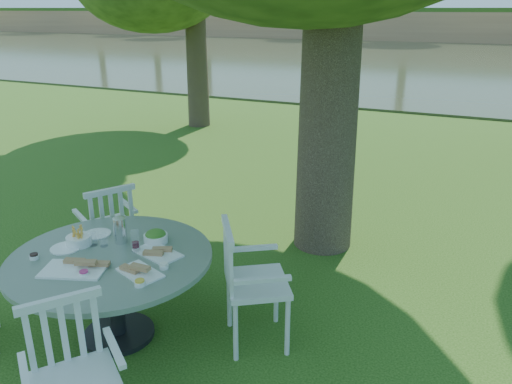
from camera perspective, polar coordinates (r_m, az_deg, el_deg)
ground at (r=4.91m, az=-0.99°, el=-10.09°), size 140.00×140.00×0.00m
table at (r=4.02m, az=-16.13°, el=-8.52°), size 1.54×1.54×0.72m
chair_ne at (r=3.82m, az=-1.36°, el=-9.59°), size 0.67×0.67×0.99m
chair_nw at (r=4.96m, az=-16.40°, el=-3.49°), size 0.62×0.63×0.94m
chair_se at (r=3.22m, az=-20.45°, el=-18.05°), size 0.64×0.65×0.94m
tableware at (r=4.02m, az=-16.11°, el=-5.94°), size 1.08×0.93×0.21m
river at (r=26.99m, az=21.23°, el=13.70°), size 100.00×28.00×0.12m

